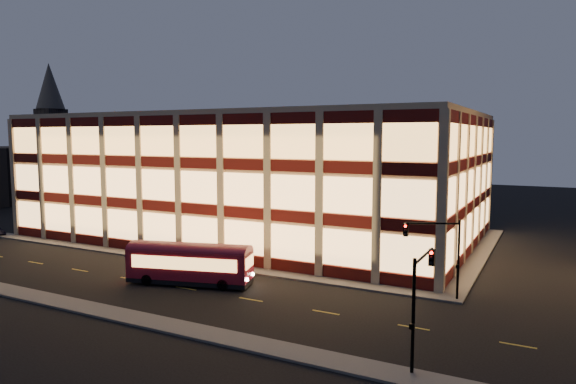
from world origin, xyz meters
The scene contains 10 objects.
ground centered at (0.00, 0.00, 0.00)m, with size 200.00×200.00×0.00m, color black.
sidewalk_office_south centered at (-3.00, 1.00, 0.07)m, with size 54.00×2.00×0.15m, color #514F4C.
sidewalk_office_east centered at (23.00, 17.00, 0.07)m, with size 2.00×30.00×0.15m, color #514F4C.
sidewalk_near centered at (0.00, -13.00, 0.07)m, with size 100.00×2.00×0.15m, color #514F4C.
office_building centered at (-2.91, 16.91, 7.25)m, with size 50.45×30.45×14.50m.
church_tower centered at (-70.00, 40.00, 9.00)m, with size 5.00×5.00×18.00m, color #2D2621.
church_spire centered at (-70.00, 40.00, 23.00)m, with size 6.00×6.00×10.00m, color #4C473F.
traffic_signal_far centered at (22.21, 0.24, 4.11)m, with size 3.79×1.87×6.00m.
traffic_signal_near centered at (23.50, -11.03, 4.13)m, with size 0.32×4.45×6.00m.
trolley_bus centered at (3.50, -4.84, 1.89)m, with size 10.36×5.06×3.41m.
Camera 1 is at (29.37, -37.24, 11.94)m, focal length 32.00 mm.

